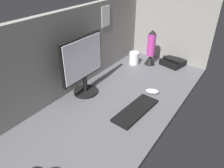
{
  "coord_description": "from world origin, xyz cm",
  "views": [
    {
      "loc": [
        -105.94,
        -68.52,
        88.08
      ],
      "look_at": [
        -2.39,
        0.0,
        14.0
      ],
      "focal_mm": 34.34,
      "sensor_mm": 36.0,
      "label": 1
    }
  ],
  "objects": [
    {
      "name": "lava_lamp",
      "position": [
        66.59,
        7.07,
        13.87
      ],
      "size": [
        10.1,
        10.1,
        33.06
      ],
      "color": "black",
      "rests_on": "ground_plane"
    },
    {
      "name": "mug_ceramic_white",
      "position": [
        58.74,
        19.77,
        5.81
      ],
      "size": [
        12.72,
        8.87,
        11.58
      ],
      "color": "white",
      "rests_on": "ground_plane"
    },
    {
      "name": "monitor",
      "position": [
        -5.96,
        25.13,
        23.6
      ],
      "size": [
        39.25,
        18.0,
        43.09
      ],
      "color": "black",
      "rests_on": "ground_plane"
    },
    {
      "name": "mouse",
      "position": [
        21.59,
        -16.99,
        1.7
      ],
      "size": [
        8.8,
        11.0,
        3.4
      ],
      "primitive_type": "ellipsoid",
      "rotation": [
        0.0,
        0.0,
        0.39
      ],
      "color": "silver",
      "rests_on": "ground_plane"
    },
    {
      "name": "keyboard",
      "position": [
        -4.74,
        -17.7,
        1.0
      ],
      "size": [
        37.94,
        16.0,
        2.0
      ],
      "primitive_type": "cube",
      "rotation": [
        0.0,
        0.0,
        -0.08
      ],
      "color": "black",
      "rests_on": "ground_plane"
    },
    {
      "name": "ground_plane",
      "position": [
        0.0,
        0.0,
        -1.5
      ],
      "size": [
        180.0,
        80.0,
        3.0
      ],
      "primitive_type": "cube",
      "color": "#515156"
    },
    {
      "name": "desk_phone",
      "position": [
        76.61,
        -11.55,
        3.19
      ],
      "size": [
        21.15,
        22.6,
        8.8
      ],
      "color": "black",
      "rests_on": "ground_plane"
    },
    {
      "name": "cubicle_wall_back",
      "position": [
        0.04,
        37.5,
        29.5
      ],
      "size": [
        180.0,
        5.5,
        58.96
      ],
      "color": "gray",
      "rests_on": "ground_plane"
    },
    {
      "name": "cubicle_wall_side",
      "position": [
        87.5,
        0.0,
        29.48
      ],
      "size": [
        5.0,
        80.0,
        58.96
      ],
      "primitive_type": "cube",
      "color": "gray",
      "rests_on": "ground_plane"
    }
  ]
}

